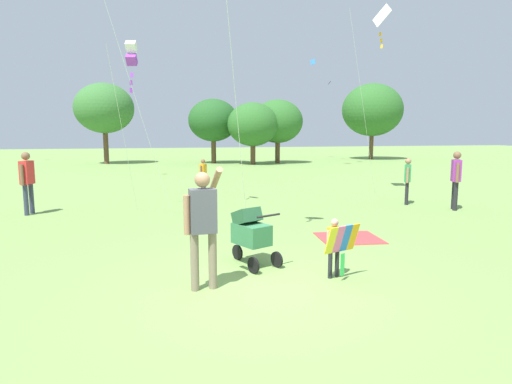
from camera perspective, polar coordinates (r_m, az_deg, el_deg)
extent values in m
plane|color=#75994C|center=(6.68, 0.42, -12.52)|extent=(120.00, 120.00, 0.00)
cylinder|color=brown|center=(33.93, -19.25, 5.54)|extent=(0.36, 0.36, 2.37)
ellipsoid|color=#387033|center=(33.95, -19.47, 10.43)|extent=(4.28, 3.85, 3.64)
cylinder|color=brown|center=(32.77, -5.63, 5.32)|extent=(0.36, 0.36, 1.74)
ellipsoid|color=#235623|center=(32.75, -5.69, 9.45)|extent=(3.72, 3.35, 3.16)
cylinder|color=brown|center=(31.44, -0.41, 4.96)|extent=(0.36, 0.36, 1.42)
ellipsoid|color=#2D6628|center=(31.40, -0.41, 8.95)|extent=(3.69, 3.32, 3.14)
cylinder|color=brown|center=(32.77, 2.87, 5.25)|extent=(0.36, 0.36, 1.62)
ellipsoid|color=#2D6628|center=(32.75, 2.90, 9.33)|extent=(3.81, 3.43, 3.23)
cylinder|color=brown|center=(38.82, 15.01, 5.78)|extent=(0.36, 0.36, 2.13)
ellipsoid|color=#2D6628|center=(38.85, 15.18, 10.46)|extent=(5.26, 4.73, 4.47)
cylinder|color=#232328|center=(7.20, 10.68, -9.14)|extent=(0.07, 0.07, 0.48)
cylinder|color=#232328|center=(7.10, 9.80, -9.36)|extent=(0.07, 0.07, 0.48)
cube|color=orange|center=(7.04, 10.33, -6.00)|extent=(0.24, 0.19, 0.36)
cylinder|color=tan|center=(7.13, 11.09, -6.04)|extent=(0.05, 0.05, 0.32)
cylinder|color=tan|center=(6.96, 9.54, -6.36)|extent=(0.05, 0.05, 0.32)
sphere|color=tan|center=(6.98, 10.38, -3.99)|extent=(0.12, 0.12, 0.12)
cube|color=#F4A319|center=(7.07, 12.71, -5.81)|extent=(0.20, 0.20, 0.45)
cube|color=blue|center=(6.96, 11.82, -6.00)|extent=(0.20, 0.20, 0.45)
cube|color=pink|center=(6.85, 10.90, -6.19)|extent=(0.20, 0.20, 0.45)
cube|color=yellow|center=(6.75, 9.94, -6.38)|extent=(0.20, 0.20, 0.45)
cube|color=green|center=(7.00, 11.38, -9.40)|extent=(0.08, 0.04, 0.36)
cylinder|color=#7F705B|center=(6.49, -8.12, -9.18)|extent=(0.13, 0.13, 0.87)
cylinder|color=#7F705B|center=(6.54, -5.76, -9.00)|extent=(0.13, 0.13, 0.87)
cube|color=#4C4C56|center=(6.34, -7.05, -2.51)|extent=(0.40, 0.27, 0.65)
cylinder|color=#A37556|center=(6.30, -9.15, -3.03)|extent=(0.09, 0.09, 0.58)
cylinder|color=#A37556|center=(6.46, -5.32, 1.71)|extent=(0.14, 0.53, 0.41)
sphere|color=#A37556|center=(6.27, -7.12, 1.62)|extent=(0.22, 0.22, 0.22)
cylinder|color=black|center=(8.01, -2.48, -7.97)|extent=(0.15, 0.27, 0.28)
cylinder|color=black|center=(7.25, -0.35, -9.68)|extent=(0.15, 0.27, 0.28)
cylinder|color=black|center=(7.57, 2.77, -8.93)|extent=(0.15, 0.27, 0.28)
cube|color=#337247|center=(7.58, -0.61, -5.60)|extent=(0.67, 0.77, 0.36)
cube|color=#235031|center=(7.61, -1.21, -3.23)|extent=(0.55, 0.55, 0.35)
cylinder|color=black|center=(7.15, 1.68, -3.15)|extent=(0.45, 0.24, 0.04)
cylinder|color=silver|center=(7.64, -2.78, 12.84)|extent=(1.00, 2.27, 5.98)
cube|color=white|center=(17.45, 16.34, 21.54)|extent=(0.54, 1.14, 0.96)
cube|color=#F4A319|center=(17.31, 16.13, 19.44)|extent=(0.07, 0.07, 0.14)
cube|color=#F4A319|center=(17.32, 16.26, 18.69)|extent=(0.09, 0.09, 0.14)
cube|color=#F4A319|center=(17.21, 16.31, 18.02)|extent=(0.08, 0.08, 0.14)
cylinder|color=silver|center=(15.93, 14.04, 10.66)|extent=(1.91, 1.31, 6.32)
cube|color=white|center=(13.55, -16.21, 18.00)|extent=(0.35, 0.39, 0.35)
cube|color=purple|center=(13.49, -16.15, 16.48)|extent=(0.35, 0.39, 0.35)
cube|color=purple|center=(13.42, -16.13, 14.68)|extent=(0.08, 0.05, 0.14)
cube|color=purple|center=(13.39, -16.23, 13.74)|extent=(0.09, 0.06, 0.14)
cube|color=purple|center=(13.34, -16.22, 12.82)|extent=(0.08, 0.04, 0.14)
cylinder|color=silver|center=(12.16, -17.13, 6.94)|extent=(0.50, 2.36, 4.40)
cylinder|color=silver|center=(11.54, -16.77, 15.18)|extent=(2.13, 1.25, 7.71)
cube|color=blue|center=(38.36, 7.55, 16.71)|extent=(0.33, 0.39, 0.51)
cube|color=black|center=(36.65, 9.72, 14.08)|extent=(0.23, 0.35, 0.30)
cylinder|color=#33384C|center=(13.97, -27.59, -0.78)|extent=(0.13, 0.13, 0.88)
cylinder|color=#33384C|center=(13.74, -28.18, -0.95)|extent=(0.13, 0.13, 0.88)
cube|color=red|center=(13.77, -28.09, 2.30)|extent=(0.34, 0.44, 0.66)
cylinder|color=brown|center=(13.98, -27.57, 2.21)|extent=(0.10, 0.10, 0.58)
cylinder|color=brown|center=(13.58, -28.60, 2.00)|extent=(0.10, 0.10, 0.58)
sphere|color=brown|center=(13.74, -28.21, 4.22)|extent=(0.23, 0.23, 0.23)
cylinder|color=#232328|center=(14.72, 19.34, -0.19)|extent=(0.11, 0.11, 0.74)
cylinder|color=#232328|center=(14.95, 19.33, -0.08)|extent=(0.11, 0.11, 0.74)
cube|color=#2D8C4C|center=(14.77, 19.45, 2.35)|extent=(0.34, 0.38, 0.55)
cylinder|color=#A37556|center=(14.57, 19.45, 2.13)|extent=(0.08, 0.08, 0.49)
cylinder|color=#A37556|center=(14.97, 19.44, 2.27)|extent=(0.08, 0.08, 0.49)
sphere|color=#A37556|center=(14.74, 19.52, 3.86)|extent=(0.19, 0.19, 0.19)
cylinder|color=#4C4C51|center=(16.75, -7.14, 0.96)|extent=(0.09, 0.09, 0.64)
cylinder|color=#4C4C51|center=(16.92, -6.82, 1.04)|extent=(0.09, 0.09, 0.64)
cube|color=orange|center=(16.78, -7.01, 2.90)|extent=(0.30, 0.33, 0.48)
cylinder|color=brown|center=(16.63, -7.30, 2.74)|extent=(0.07, 0.07, 0.43)
cylinder|color=brown|center=(16.93, -6.73, 2.84)|extent=(0.07, 0.07, 0.43)
sphere|color=brown|center=(16.75, -7.03, 4.06)|extent=(0.17, 0.17, 0.17)
cylinder|color=#232328|center=(14.45, 24.72, -0.36)|extent=(0.13, 0.13, 0.87)
cylinder|color=#232328|center=(14.19, 24.91, -0.51)|extent=(0.13, 0.13, 0.87)
cube|color=purple|center=(14.24, 24.99, 2.59)|extent=(0.39, 0.45, 0.65)
cylinder|color=brown|center=(14.48, 24.82, 2.50)|extent=(0.09, 0.09, 0.58)
cylinder|color=brown|center=(14.01, 25.15, 2.32)|extent=(0.09, 0.09, 0.58)
sphere|color=brown|center=(14.21, 25.10, 4.44)|extent=(0.22, 0.22, 0.22)
cube|color=#CC3D3D|center=(9.81, 12.21, -5.97)|extent=(1.45, 1.34, 0.02)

